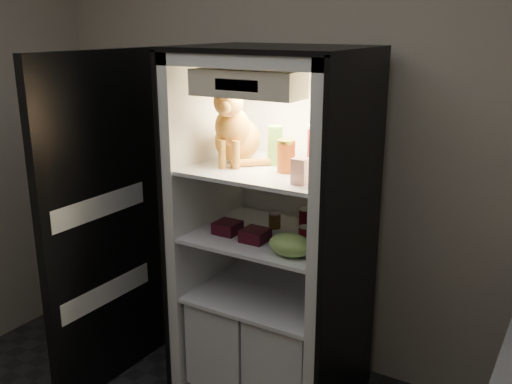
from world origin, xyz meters
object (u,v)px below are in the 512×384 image
(soda_can_a, at_px, (305,220))
(pepper_jar, at_px, (321,148))
(parmesan_shaker, at_px, (275,145))
(mayo_tub, at_px, (284,151))
(cream_carton, at_px, (301,171))
(soda_can_b, at_px, (326,231))
(tabby_cat, at_px, (235,132))
(soda_can_c, at_px, (305,237))
(condiment_jar, at_px, (275,220))
(salsa_jar, at_px, (286,156))
(berry_box_left, at_px, (227,227))
(refrigerator, at_px, (275,256))
(berry_box_right, at_px, (255,235))
(grape_bag, at_px, (290,245))

(soda_can_a, bearing_deg, pepper_jar, -33.15)
(parmesan_shaker, xyz_separation_m, mayo_tub, (0.03, 0.04, -0.04))
(cream_carton, relative_size, soda_can_b, 0.90)
(tabby_cat, height_order, cream_carton, tabby_cat)
(soda_can_c, bearing_deg, soda_can_b, 62.24)
(pepper_jar, bearing_deg, soda_can_b, -22.99)
(pepper_jar, distance_m, soda_can_c, 0.43)
(cream_carton, bearing_deg, condiment_jar, 135.79)
(cream_carton, relative_size, soda_can_a, 0.95)
(mayo_tub, xyz_separation_m, soda_can_c, (0.22, -0.20, -0.36))
(mayo_tub, height_order, salsa_jar, salsa_jar)
(pepper_jar, distance_m, berry_box_left, 0.64)
(refrigerator, height_order, berry_box_right, refrigerator)
(tabby_cat, relative_size, berry_box_right, 3.54)
(tabby_cat, distance_m, salsa_jar, 0.32)
(refrigerator, relative_size, grape_bag, 8.91)
(parmesan_shaker, xyz_separation_m, berry_box_right, (-0.00, -0.19, -0.42))
(soda_can_b, bearing_deg, berry_box_right, -153.52)
(soda_can_a, distance_m, berry_box_left, 0.40)
(pepper_jar, relative_size, berry_box_right, 1.86)
(refrigerator, xyz_separation_m, soda_can_c, (0.24, -0.15, 0.20))
(mayo_tub, xyz_separation_m, soda_can_b, (0.28, -0.08, -0.35))
(soda_can_b, bearing_deg, grape_bag, -108.65)
(soda_can_b, bearing_deg, berry_box_left, -164.87)
(soda_can_a, bearing_deg, berry_box_right, -121.44)
(mayo_tub, bearing_deg, soda_can_c, -41.41)
(mayo_tub, relative_size, soda_can_b, 0.96)
(grape_bag, bearing_deg, cream_carton, 21.17)
(refrigerator, xyz_separation_m, tabby_cat, (-0.20, -0.07, 0.66))
(parmesan_shaker, distance_m, berry_box_right, 0.46)
(soda_can_c, distance_m, berry_box_right, 0.26)
(parmesan_shaker, bearing_deg, condiment_jar, 115.26)
(soda_can_b, bearing_deg, pepper_jar, 157.01)
(refrigerator, relative_size, pepper_jar, 8.22)
(refrigerator, xyz_separation_m, condiment_jar, (-0.02, 0.03, 0.19))
(soda_can_a, height_order, berry_box_left, soda_can_a)
(soda_can_a, bearing_deg, refrigerator, -157.06)
(mayo_tub, distance_m, soda_can_c, 0.46)
(soda_can_c, bearing_deg, salsa_jar, 160.12)
(berry_box_left, bearing_deg, salsa_jar, 12.58)
(soda_can_b, distance_m, soda_can_c, 0.13)
(mayo_tub, relative_size, berry_box_right, 1.01)
(parmesan_shaker, relative_size, soda_can_a, 1.62)
(refrigerator, distance_m, soda_can_b, 0.37)
(tabby_cat, height_order, berry_box_right, tabby_cat)
(cream_carton, distance_m, soda_can_c, 0.37)
(pepper_jar, xyz_separation_m, condiment_jar, (-0.27, 0.04, -0.42))
(salsa_jar, bearing_deg, soda_can_b, 18.94)
(pepper_jar, xyz_separation_m, berry_box_right, (-0.26, -0.18, -0.43))
(soda_can_a, bearing_deg, tabby_cat, -159.02)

